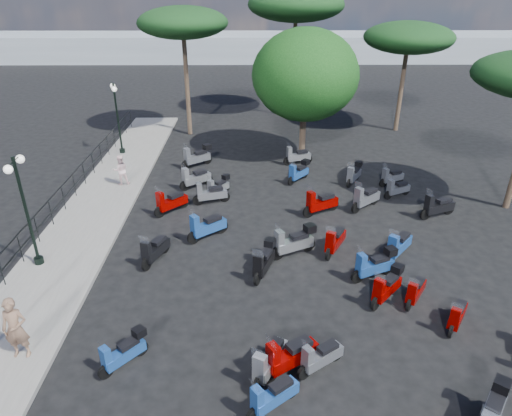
{
  "coord_description": "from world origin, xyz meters",
  "views": [
    {
      "loc": [
        0.34,
        -14.32,
        9.2
      ],
      "look_at": [
        0.5,
        1.44,
        1.2
      ],
      "focal_mm": 32.0,
      "sensor_mm": 36.0,
      "label": 1
    }
  ],
  "objects_px": {
    "scooter_12": "(320,357)",
    "scooter_26": "(387,287)",
    "lamp_post_1": "(25,206)",
    "scooter_29": "(392,177)",
    "scooter_19": "(415,291)",
    "scooter_27": "(365,198)",
    "scooter_2": "(155,250)",
    "scooter_16": "(320,203)",
    "scooter_17": "(297,156)",
    "scooter_23": "(299,172)",
    "scooter_14": "(335,241)",
    "scooter_6": "(269,361)",
    "scooter_10": "(218,187)",
    "scooter_3": "(171,202)",
    "pedestrian_far": "(121,170)",
    "scooter_8": "(264,261)",
    "scooter_1": "(123,352)",
    "pine_0": "(296,5)",
    "scooter_5": "(197,157)",
    "scooter_31": "(457,316)",
    "scooter_30": "(397,189)",
    "scooter_20": "(374,265)",
    "pine_2": "(183,23)",
    "lamp_post_2": "(117,114)",
    "scooter_7": "(273,396)",
    "pine_1": "(409,38)",
    "scooter_4": "(210,194)",
    "broadleaf_tree": "(305,75)",
    "scooter_24": "(491,416)",
    "scooter_9": "(207,227)",
    "scooter_15": "(294,242)",
    "scooter_11": "(195,178)",
    "scooter_28": "(438,207)",
    "scooter_21": "(398,246)"
  },
  "relations": [
    {
      "from": "pedestrian_far",
      "to": "scooter_24",
      "type": "xyz_separation_m",
      "value": [
        11.59,
        -13.64,
        -0.36
      ]
    },
    {
      "from": "pine_1",
      "to": "scooter_20",
      "type": "bearing_deg",
      "value": -108.29
    },
    {
      "from": "scooter_24",
      "to": "scooter_17",
      "type": "bearing_deg",
      "value": -42.21
    },
    {
      "from": "scooter_8",
      "to": "scooter_9",
      "type": "relative_size",
      "value": 1.09
    },
    {
      "from": "scooter_16",
      "to": "pedestrian_far",
      "type": "bearing_deg",
      "value": 42.98
    },
    {
      "from": "scooter_1",
      "to": "pine_0",
      "type": "bearing_deg",
      "value": -62.34
    },
    {
      "from": "pedestrian_far",
      "to": "scooter_8",
      "type": "relative_size",
      "value": 0.89
    },
    {
      "from": "scooter_12",
      "to": "scooter_26",
      "type": "distance_m",
      "value": 3.79
    },
    {
      "from": "scooter_4",
      "to": "scooter_6",
      "type": "distance_m",
      "value": 10.32
    },
    {
      "from": "lamp_post_2",
      "to": "scooter_7",
      "type": "xyz_separation_m",
      "value": [
        7.93,
        -17.51,
        -1.98
      ]
    },
    {
      "from": "lamp_post_2",
      "to": "scooter_29",
      "type": "relative_size",
      "value": 2.85
    },
    {
      "from": "scooter_2",
      "to": "scooter_23",
      "type": "distance_m",
      "value": 9.26
    },
    {
      "from": "scooter_12",
      "to": "scooter_30",
      "type": "bearing_deg",
      "value": -59.48
    },
    {
      "from": "scooter_20",
      "to": "pine_2",
      "type": "distance_m",
      "value": 19.17
    },
    {
      "from": "scooter_31",
      "to": "pine_2",
      "type": "distance_m",
      "value": 22.09
    },
    {
      "from": "pedestrian_far",
      "to": "scooter_10",
      "type": "relative_size",
      "value": 1.23
    },
    {
      "from": "scooter_20",
      "to": "pine_0",
      "type": "height_order",
      "value": "pine_0"
    },
    {
      "from": "scooter_16",
      "to": "scooter_31",
      "type": "bearing_deg",
      "value": 173.23
    },
    {
      "from": "scooter_19",
      "to": "scooter_28",
      "type": "relative_size",
      "value": 0.74
    },
    {
      "from": "scooter_21",
      "to": "scooter_31",
      "type": "xyz_separation_m",
      "value": [
        0.64,
        -3.74,
        -0.09
      ]
    },
    {
      "from": "scooter_27",
      "to": "scooter_2",
      "type": "bearing_deg",
      "value": 75.94
    },
    {
      "from": "scooter_5",
      "to": "scooter_23",
      "type": "xyz_separation_m",
      "value": [
        5.3,
        -2.08,
        -0.07
      ]
    },
    {
      "from": "scooter_12",
      "to": "scooter_27",
      "type": "height_order",
      "value": "scooter_27"
    },
    {
      "from": "scooter_11",
      "to": "scooter_12",
      "type": "distance_m",
      "value": 12.48
    },
    {
      "from": "scooter_12",
      "to": "pine_1",
      "type": "distance_m",
      "value": 23.04
    },
    {
      "from": "scooter_20",
      "to": "scooter_30",
      "type": "distance_m",
      "value": 6.92
    },
    {
      "from": "scooter_4",
      "to": "scooter_28",
      "type": "xyz_separation_m",
      "value": [
        9.77,
        -1.42,
        0.02
      ]
    },
    {
      "from": "scooter_19",
      "to": "scooter_28",
      "type": "bearing_deg",
      "value": -80.6
    },
    {
      "from": "scooter_6",
      "to": "scooter_10",
      "type": "xyz_separation_m",
      "value": [
        -1.99,
        10.91,
        -0.04
      ]
    },
    {
      "from": "lamp_post_1",
      "to": "scooter_29",
      "type": "distance_m",
      "value": 16.16
    },
    {
      "from": "scooter_27",
      "to": "broadleaf_tree",
      "type": "distance_m",
      "value": 8.0
    },
    {
      "from": "scooter_8",
      "to": "scooter_26",
      "type": "xyz_separation_m",
      "value": [
        3.83,
        -1.47,
        -0.01
      ]
    },
    {
      "from": "scooter_15",
      "to": "scooter_16",
      "type": "bearing_deg",
      "value": -49.43
    },
    {
      "from": "scooter_2",
      "to": "scooter_30",
      "type": "height_order",
      "value": "scooter_2"
    },
    {
      "from": "scooter_10",
      "to": "scooter_19",
      "type": "bearing_deg",
      "value": 170.79
    },
    {
      "from": "scooter_1",
      "to": "pine_2",
      "type": "distance_m",
      "value": 21.03
    },
    {
      "from": "scooter_23",
      "to": "scooter_14",
      "type": "bearing_deg",
      "value": 136.69
    },
    {
      "from": "scooter_31",
      "to": "broadleaf_tree",
      "type": "bearing_deg",
      "value": -42.34
    },
    {
      "from": "scooter_4",
      "to": "scooter_5",
      "type": "bearing_deg",
      "value": -3.36
    },
    {
      "from": "scooter_19",
      "to": "scooter_29",
      "type": "relative_size",
      "value": 0.91
    },
    {
      "from": "scooter_23",
      "to": "scooter_30",
      "type": "bearing_deg",
      "value": -162.71
    },
    {
      "from": "scooter_2",
      "to": "scooter_29",
      "type": "bearing_deg",
      "value": -125.48
    },
    {
      "from": "scooter_3",
      "to": "scooter_12",
      "type": "bearing_deg",
      "value": 164.93
    },
    {
      "from": "scooter_28",
      "to": "scooter_15",
      "type": "bearing_deg",
      "value": 92.73
    },
    {
      "from": "lamp_post_2",
      "to": "scooter_10",
      "type": "relative_size",
      "value": 3.28
    },
    {
      "from": "pine_1",
      "to": "scooter_30",
      "type": "bearing_deg",
      "value": -105.74
    },
    {
      "from": "scooter_16",
      "to": "scooter_17",
      "type": "bearing_deg",
      "value": -24.96
    },
    {
      "from": "scooter_3",
      "to": "scooter_12",
      "type": "relative_size",
      "value": 1.08
    },
    {
      "from": "scooter_2",
      "to": "scooter_12",
      "type": "distance_m",
      "value": 7.35
    },
    {
      "from": "broadleaf_tree",
      "to": "scooter_21",
      "type": "bearing_deg",
      "value": -76.8
    }
  ]
}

